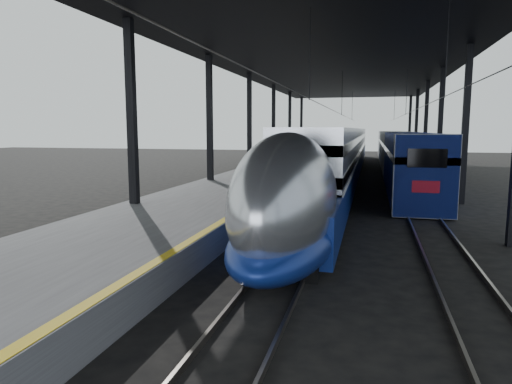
% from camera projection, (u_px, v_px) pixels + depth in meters
% --- Properties ---
extents(ground, '(160.00, 160.00, 0.00)m').
position_uv_depth(ground, '(223.00, 266.00, 14.44)').
color(ground, black).
rests_on(ground, ground).
extents(platform, '(6.00, 80.00, 1.00)m').
position_uv_depth(platform, '(262.00, 180.00, 34.43)').
color(platform, '#4C4C4F').
rests_on(platform, ground).
extents(yellow_strip, '(0.30, 80.00, 0.01)m').
position_uv_depth(yellow_strip, '(299.00, 174.00, 33.68)').
color(yellow_strip, gold).
rests_on(yellow_strip, platform).
extents(rails, '(6.52, 80.00, 0.16)m').
position_uv_depth(rails, '(371.00, 189.00, 32.55)').
color(rails, slate).
rests_on(rails, ground).
extents(canopy, '(18.00, 75.00, 9.47)m').
position_uv_depth(canopy, '(337.00, 60.00, 31.94)').
color(canopy, black).
rests_on(canopy, ground).
extents(tgv_train, '(3.05, 65.20, 4.37)m').
position_uv_depth(tgv_train, '(343.00, 155.00, 40.36)').
color(tgv_train, '#B4B6BB').
rests_on(tgv_train, ground).
extents(second_train, '(2.96, 56.05, 4.08)m').
position_uv_depth(second_train, '(396.00, 151.00, 47.67)').
color(second_train, navy).
rests_on(second_train, ground).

